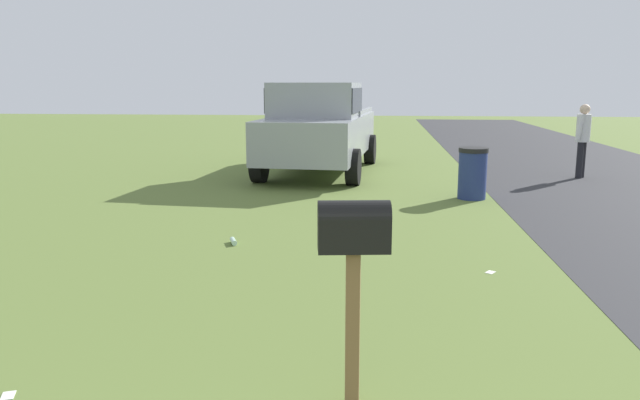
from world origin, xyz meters
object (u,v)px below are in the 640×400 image
object	(u,v)px
pickup_truck	(319,126)
pedestrian	(583,136)
mailbox	(354,245)
trash_bin	(472,173)

from	to	relation	value
pickup_truck	pedestrian	distance (m)	5.87
mailbox	pickup_truck	world-z (taller)	pickup_truck
mailbox	trash_bin	distance (m)	7.69
pickup_truck	trash_bin	xyz separation A→B (m)	(-2.93, -3.10, -0.64)
mailbox	pedestrian	world-z (taller)	pedestrian
pedestrian	pickup_truck	bearing A→B (deg)	36.03
pickup_truck	mailbox	bearing A→B (deg)	11.55
trash_bin	pickup_truck	bearing A→B (deg)	46.62
trash_bin	pedestrian	world-z (taller)	pedestrian
mailbox	pickup_truck	bearing A→B (deg)	-0.57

